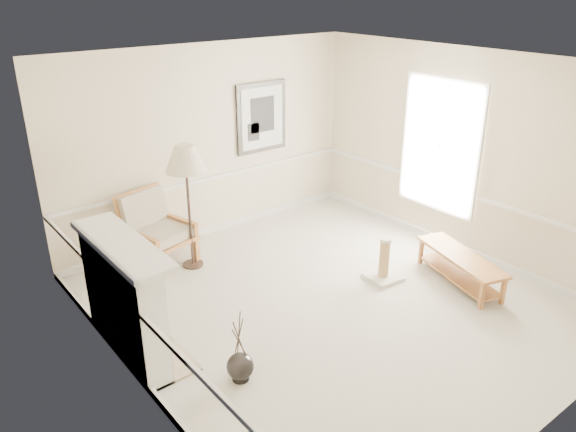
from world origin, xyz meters
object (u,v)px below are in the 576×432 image
object	(u,v)px
bench	(460,264)
floor_vase	(240,367)
scratching_post	(384,266)
floor_lamp	(185,162)
armchair	(154,226)

from	to	relation	value
bench	floor_vase	bearing A→B (deg)	177.24
floor_vase	scratching_post	xyz separation A→B (m)	(2.64, 0.51, 0.04)
floor_lamp	scratching_post	size ratio (longest dim) A/B	2.90
floor_vase	scratching_post	distance (m)	2.69
floor_lamp	armchair	bearing A→B (deg)	129.89
armchair	scratching_post	world-z (taller)	armchair
armchair	floor_lamp	bearing A→B (deg)	-64.07
floor_lamp	floor_vase	bearing A→B (deg)	-108.79
armchair	bench	xyz separation A→B (m)	(2.88, -3.02, -0.29)
armchair	floor_lamp	world-z (taller)	floor_lamp
armchair	floor_lamp	distance (m)	1.11
bench	scratching_post	bearing A→B (deg)	136.95
armchair	floor_lamp	xyz separation A→B (m)	(0.35, -0.42, 0.96)
floor_lamp	scratching_post	xyz separation A→B (m)	(1.81, -1.92, -1.33)
floor_vase	bench	size ratio (longest dim) A/B	0.55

